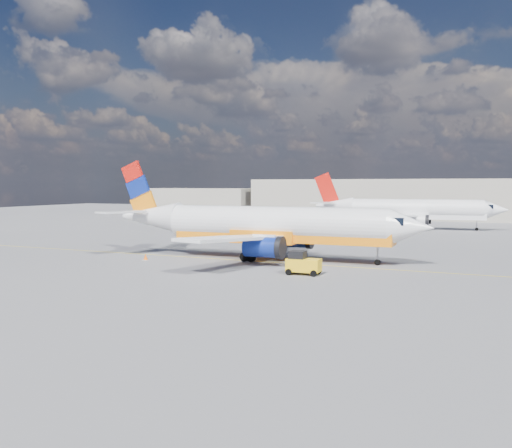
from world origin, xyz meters
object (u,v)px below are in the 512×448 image
at_px(main_jet, 266,226).
at_px(gse_tug, 303,263).
at_px(second_jet, 410,210).
at_px(traffic_cone, 146,257).

height_order(main_jet, gse_tug, main_jet).
height_order(second_jet, gse_tug, second_jet).
relative_size(second_jet, traffic_cone, 47.28).
height_order(gse_tug, traffic_cone, gse_tug).
distance_m(main_jet, second_jet, 42.55).
xyz_separation_m(gse_tug, traffic_cone, (-15.99, 1.80, -0.56)).
bearing_deg(second_jet, main_jet, -102.99).
distance_m(main_jet, gse_tug, 9.66).
relative_size(second_jet, gse_tug, 11.07).
xyz_separation_m(main_jet, gse_tug, (6.18, -7.07, -2.28)).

